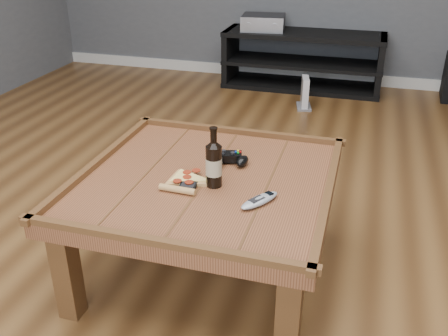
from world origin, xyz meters
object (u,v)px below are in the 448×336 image
(smartphone, at_px, (190,183))
(av_receiver, at_px, (263,22))
(coffee_table, at_px, (207,191))
(game_console, at_px, (305,94))
(game_controller, at_px, (230,159))
(beer_bottle, at_px, (214,163))
(media_console, at_px, (302,61))
(pizza_slice, at_px, (186,181))
(remote_control, at_px, (260,200))

(smartphone, xyz_separation_m, av_receiver, (-0.32, 2.82, 0.11))
(coffee_table, relative_size, game_console, 4.08)
(coffee_table, xyz_separation_m, game_console, (0.11, 2.21, -0.28))
(smartphone, bearing_deg, game_console, 81.21)
(game_controller, height_order, game_console, game_controller)
(coffee_table, height_order, game_controller, game_controller)
(beer_bottle, relative_size, smartphone, 1.98)
(coffee_table, xyz_separation_m, media_console, (0.00, 2.75, -0.15))
(av_receiver, xyz_separation_m, game_console, (0.47, -0.53, -0.45))
(pizza_slice, xyz_separation_m, av_receiver, (-0.30, 2.81, 0.11))
(media_console, relative_size, smartphone, 11.37)
(coffee_table, xyz_separation_m, smartphone, (-0.05, -0.08, 0.07))
(remote_control, relative_size, av_receiver, 0.45)
(beer_bottle, bearing_deg, av_receiver, 98.44)
(remote_control, bearing_deg, media_console, 127.19)
(remote_control, bearing_deg, game_console, 125.73)
(beer_bottle, relative_size, av_receiver, 0.61)
(coffee_table, height_order, game_console, coffee_table)
(coffee_table, xyz_separation_m, remote_control, (0.25, -0.14, 0.07))
(pizza_slice, height_order, game_console, pizza_slice)
(media_console, bearing_deg, av_receiver, -179.26)
(media_console, height_order, smartphone, media_console)
(remote_control, bearing_deg, game_controller, 156.31)
(av_receiver, distance_m, game_console, 0.84)
(game_console, bearing_deg, media_console, 89.30)
(beer_bottle, relative_size, pizza_slice, 0.91)
(coffee_table, height_order, pizza_slice, pizza_slice)
(media_console, relative_size, av_receiver, 3.48)
(media_console, bearing_deg, game_controller, -88.80)
(media_console, height_order, av_receiver, av_receiver)
(media_console, relative_size, game_console, 5.54)
(beer_bottle, height_order, smartphone, beer_bottle)
(game_controller, height_order, av_receiver, av_receiver)
(remote_control, bearing_deg, pizza_slice, -160.85)
(game_controller, bearing_deg, smartphone, -129.50)
(smartphone, bearing_deg, media_console, 84.08)
(pizza_slice, relative_size, remote_control, 1.48)
(coffee_table, distance_m, smartphone, 0.11)
(av_receiver, bearing_deg, coffee_table, -88.86)
(coffee_table, bearing_deg, av_receiver, 97.64)
(pizza_slice, bearing_deg, av_receiver, 98.53)
(beer_bottle, bearing_deg, media_console, 90.96)
(pizza_slice, height_order, smartphone, pizza_slice)
(media_console, distance_m, game_console, 0.56)
(coffee_table, bearing_deg, smartphone, -121.53)
(game_controller, bearing_deg, remote_control, -71.49)
(media_console, bearing_deg, remote_control, -85.07)
(media_console, bearing_deg, coffee_table, -90.00)
(smartphone, xyz_separation_m, remote_control, (0.30, -0.06, 0.01))
(beer_bottle, relative_size, game_console, 0.97)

